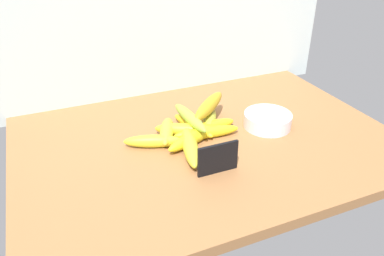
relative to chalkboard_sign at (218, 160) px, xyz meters
The scene contains 15 objects.
counter_top 17.11cm from the chalkboard_sign, 73.23° to the left, with size 110.00×76.00×3.00cm, color #936239.
back_wall 61.57cm from the chalkboard_sign, 85.09° to the left, with size 130.00×2.00×70.00cm, color silver.
chalkboard_sign is the anchor object (origin of this frame).
fruit_bowl 29.72cm from the chalkboard_sign, 32.29° to the left, with size 14.71×14.71×4.36cm, color silver.
banana_0 24.91cm from the chalkboard_sign, 69.49° to the left, with size 15.79×4.10×4.10cm, color #ABB634.
banana_1 15.81cm from the chalkboard_sign, 88.90° to the left, with size 20.44×3.94×3.94cm, color yellow.
banana_2 22.66cm from the chalkboard_sign, 83.02° to the left, with size 17.56×3.24×3.24cm, color yellow.
banana_3 22.39cm from the chalkboard_sign, 105.70° to the left, with size 15.04×4.14×4.14cm, color gold.
banana_4 19.83cm from the chalkboard_sign, 89.76° to the left, with size 20.02×4.11×4.11cm, color yellow.
banana_5 20.90cm from the chalkboard_sign, 69.63° to the left, with size 16.42×3.57×3.57cm, color yellow.
banana_6 11.67cm from the chalkboard_sign, 104.56° to the left, with size 20.67×4.25×4.25cm, color gold.
banana_7 17.59cm from the chalkboard_sign, 73.43° to the left, with size 19.85×3.63×3.63cm, color yellow.
banana_8 21.50cm from the chalkboard_sign, 122.30° to the left, with size 16.70×3.68×3.68cm, color yellow.
banana_9 21.85cm from the chalkboard_sign, 86.07° to the left, with size 19.32×3.40×3.40cm, color #94B639.
banana_10 26.44cm from the chalkboard_sign, 69.69° to the left, with size 20.23×4.13×4.13cm, color gold.
Camera 1 is at (-41.87, -86.45, 61.27)cm, focal length 35.55 mm.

